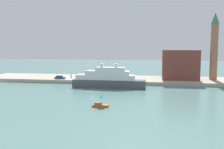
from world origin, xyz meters
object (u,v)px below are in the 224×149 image
mooring_bollard (113,80)px  harbor_building (180,64)px  bell_tower (214,44)px  person_figure (71,76)px  small_motorboat (101,102)px  parked_car (60,78)px  large_yacht (108,79)px

mooring_bollard → harbor_building: bearing=23.3°
harbor_building → mooring_bollard: bearing=-156.7°
harbor_building → bell_tower: bearing=-6.6°
mooring_bollard → person_figure: bearing=163.3°
harbor_building → small_motorboat: bearing=-114.7°
bell_tower → person_figure: size_ratio=15.35×
small_motorboat → mooring_bollard: 39.72m
parked_car → person_figure: (3.70, 3.92, 0.21)m
small_motorboat → parked_car: small_motorboat is taller
person_figure → bell_tower: bearing=4.0°
large_yacht → parked_car: large_yacht is taller
harbor_building → person_figure: (-46.37, -5.69, -5.31)m
large_yacht → mooring_bollard: bearing=86.9°
large_yacht → person_figure: size_ratio=15.13×
person_figure → mooring_bollard: 20.41m
harbor_building → person_figure: bearing=-173.0°
large_yacht → harbor_building: harbor_building is taller
harbor_building → bell_tower: bell_tower is taller
bell_tower → person_figure: 61.40m
large_yacht → small_motorboat: (3.81, -30.76, -1.87)m
large_yacht → small_motorboat: bearing=-82.9°
large_yacht → person_figure: 24.08m
large_yacht → harbor_building: (27.30, 20.36, 4.48)m
bell_tower → parked_car: bell_tower is taller
harbor_building → bell_tower: size_ratio=0.55×
small_motorboat → person_figure: person_figure is taller
person_figure → mooring_bollard: (19.54, -5.86, -0.45)m
large_yacht → bell_tower: size_ratio=0.99×
parked_car → mooring_bollard: 23.33m
bell_tower → parked_car: 65.42m
large_yacht → parked_car: size_ratio=6.14×
small_motorboat → harbor_building: size_ratio=0.28×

